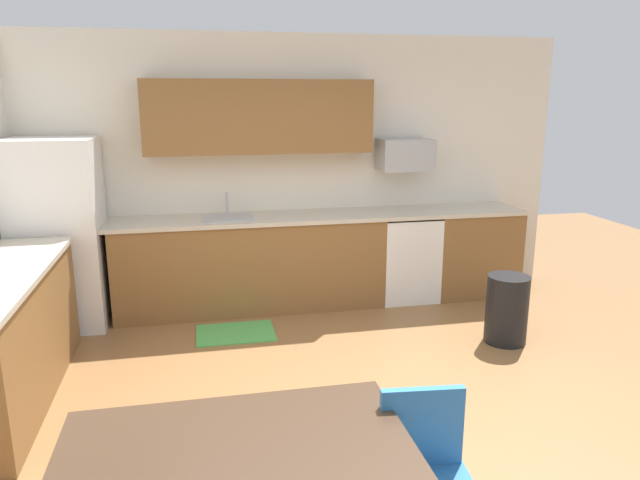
{
  "coord_description": "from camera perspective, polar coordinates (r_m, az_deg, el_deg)",
  "views": [
    {
      "loc": [
        -0.93,
        -3.4,
        2.11
      ],
      "look_at": [
        0.0,
        1.0,
        1.0
      ],
      "focal_mm": 33.16,
      "sensor_mm": 36.0,
      "label": 1
    }
  ],
  "objects": [
    {
      "name": "cabinet_run_left",
      "position": [
        4.72,
        -28.26,
        -8.47
      ],
      "size": [
        0.6,
        2.0,
        0.9
      ],
      "primitive_type": "cube",
      "color": "brown",
      "rests_on": "ground"
    },
    {
      "name": "trash_bin",
      "position": [
        5.4,
        17.58,
        -6.38
      ],
      "size": [
        0.36,
        0.36,
        0.6
      ],
      "primitive_type": "cylinder",
      "color": "black",
      "rests_on": "ground"
    },
    {
      "name": "sink_basin",
      "position": [
        5.84,
        -8.81,
        1.55
      ],
      "size": [
        0.48,
        0.4,
        0.14
      ],
      "primitive_type": "cube",
      "color": "#A5A8AD",
      "rests_on": "countertop_back"
    },
    {
      "name": "countertop_back",
      "position": [
        5.89,
        -2.61,
        2.22
      ],
      "size": [
        4.8,
        0.64,
        0.04
      ],
      "primitive_type": "cube",
      "color": "beige",
      "rests_on": "cabinet_run_back"
    },
    {
      "name": "upper_cabinets_back",
      "position": [
        5.86,
        -5.88,
        11.76
      ],
      "size": [
        2.2,
        0.34,
        0.7
      ],
      "primitive_type": "cube",
      "color": "brown"
    },
    {
      "name": "refrigerator",
      "position": [
        5.89,
        -23.89,
        0.5
      ],
      "size": [
        0.76,
        0.7,
        1.74
      ],
      "primitive_type": "cube",
      "color": "white",
      "rests_on": "ground"
    },
    {
      "name": "cabinet_run_back",
      "position": [
        5.95,
        -6.65,
        -2.4
      ],
      "size": [
        2.64,
        0.6,
        0.9
      ],
      "primitive_type": "cube",
      "color": "brown",
      "rests_on": "ground"
    },
    {
      "name": "cabinet_run_back_right",
      "position": [
        6.59,
        14.36,
        -1.15
      ],
      "size": [
        0.91,
        0.6,
        0.9
      ],
      "primitive_type": "cube",
      "color": "brown",
      "rests_on": "ground"
    },
    {
      "name": "floor_mat",
      "position": [
        5.48,
        -8.15,
        -8.87
      ],
      "size": [
        0.7,
        0.5,
        0.01
      ],
      "primitive_type": "cube",
      "color": "#4CA54C",
      "rests_on": "ground"
    },
    {
      "name": "ground_plane",
      "position": [
        4.11,
        3.01,
        -17.08
      ],
      "size": [
        12.0,
        12.0,
        0.0
      ],
      "primitive_type": "plane",
      "color": "olive"
    },
    {
      "name": "oven_range",
      "position": [
        6.3,
        8.17,
        -1.5
      ],
      "size": [
        0.6,
        0.6,
        0.91
      ],
      "color": "white",
      "rests_on": "ground"
    },
    {
      "name": "sink_faucet",
      "position": [
        5.98,
        -8.97,
        3.41
      ],
      "size": [
        0.02,
        0.02,
        0.24
      ],
      "primitive_type": "cylinder",
      "color": "#B2B5BA",
      "rests_on": "countertop_back"
    },
    {
      "name": "chair_near_table",
      "position": [
        2.81,
        10.27,
        -21.21
      ],
      "size": [
        0.44,
        0.44,
        0.85
      ],
      "color": "#2D72B7",
      "rests_on": "ground"
    },
    {
      "name": "wall_back",
      "position": [
        6.16,
        -3.18,
        6.78
      ],
      "size": [
        5.8,
        0.1,
        2.7
      ],
      "primitive_type": "cube",
      "color": "silver",
      "rests_on": "ground"
    },
    {
      "name": "dining_table",
      "position": [
        2.49,
        -7.99,
        -20.79
      ],
      "size": [
        1.4,
        0.9,
        0.76
      ],
      "color": "#422D1E",
      "rests_on": "ground"
    },
    {
      "name": "microwave",
      "position": [
        6.2,
        8.19,
        8.16
      ],
      "size": [
        0.54,
        0.36,
        0.32
      ],
      "primitive_type": "cube",
      "color": "#9EA0A5"
    }
  ]
}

